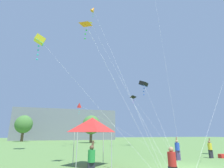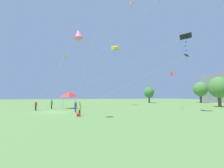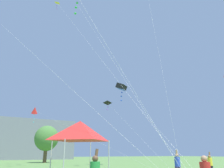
# 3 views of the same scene
# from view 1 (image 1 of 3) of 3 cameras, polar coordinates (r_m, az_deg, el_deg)

# --- Properties ---
(ground_plane) EXTENTS (220.00, 220.00, 0.00)m
(ground_plane) POSITION_cam_1_polar(r_m,az_deg,el_deg) (13.90, 24.61, -23.66)
(ground_plane) COLOR #5B8442
(distant_building) EXTENTS (37.63, 12.84, 11.39)m
(distant_building) POSITION_cam_1_polar(r_m,az_deg,el_deg) (74.62, -14.78, -12.81)
(distant_building) COLOR slate
(distant_building) RESTS_ON ground
(tree_near_right) EXTENTS (4.58, 4.12, 6.91)m
(tree_near_right) POSITION_cam_1_polar(r_m,az_deg,el_deg) (46.82, -6.79, -13.11)
(tree_near_right) COLOR brown
(tree_near_right) RESTS_ON ground
(tree_far_right) EXTENTS (5.21, 4.69, 7.86)m
(tree_far_right) POSITION_cam_1_polar(r_m,az_deg,el_deg) (61.91, -26.86, -11.66)
(tree_far_right) COLOR brown
(tree_far_right) RESTS_ON ground
(festival_tent) EXTENTS (2.56, 2.56, 3.35)m
(festival_tent) POSITION_cam_1_polar(r_m,az_deg,el_deg) (13.28, -6.48, -13.10)
(festival_tent) COLOR #B7B7BC
(festival_tent) RESTS_ON ground
(cooler_box) EXTENTS (0.59, 0.40, 0.36)m
(cooler_box) POSITION_cam_1_polar(r_m,az_deg,el_deg) (20.55, 32.30, -19.26)
(cooler_box) COLOR red
(cooler_box) RESTS_ON ground
(person_green_shirt) EXTENTS (0.38, 0.38, 1.84)m
(person_green_shirt) POSITION_cam_1_polar(r_m,az_deg,el_deg) (10.02, -6.74, -23.26)
(person_green_shirt) COLOR #282833
(person_green_shirt) RESTS_ON ground
(person_blue_shirt) EXTENTS (0.39, 0.39, 1.92)m
(person_blue_shirt) POSITION_cam_1_polar(r_m,az_deg,el_deg) (17.21, 20.57, -19.19)
(person_blue_shirt) COLOR #473860
(person_blue_shirt) RESTS_ON ground
(person_red_shirt) EXTENTS (0.38, 0.38, 1.59)m
(person_red_shirt) POSITION_cam_1_polar(r_m,az_deg,el_deg) (9.21, 19.09, -23.39)
(person_red_shirt) COLOR #282833
(person_red_shirt) RESTS_ON ground
(person_yellow_shirt) EXTENTS (0.37, 0.37, 1.79)m
(person_yellow_shirt) POSITION_cam_1_polar(r_m,az_deg,el_deg) (19.92, 29.38, -17.83)
(person_yellow_shirt) COLOR #282833
(person_yellow_shirt) RESTS_ON ground
(kite_yellow_delta_0) EXTENTS (0.98, 25.65, 25.65)m
(kite_yellow_delta_0) POSITION_cam_1_polar(r_m,az_deg,el_deg) (39.78, -6.93, 19.07)
(kite_yellow_delta_0) COLOR silver
(kite_yellow_delta_0) RESTS_ON ground
(kite_black_delta_1) EXTENTS (4.89, 19.01, 9.64)m
(kite_black_delta_1) POSITION_cam_1_polar(r_m,az_deg,el_deg) (35.24, 6.96, -4.31)
(kite_black_delta_1) COLOR silver
(kite_black_delta_1) RESTS_ON ground
(kite_orange_diamond_2) EXTENTS (1.15, 19.02, 24.24)m
(kite_orange_diamond_2) POSITION_cam_1_polar(r_m,az_deg,el_deg) (34.07, -6.18, 23.04)
(kite_orange_diamond_2) COLOR silver
(kite_orange_diamond_2) RESTS_ON ground
(kite_black_box_3) EXTENTS (10.90, 23.69, 12.40)m
(kite_black_box_3) POSITION_cam_1_polar(r_m,az_deg,el_deg) (35.14, 10.25, -0.01)
(kite_black_box_3) COLOR silver
(kite_black_box_3) RESTS_ON ground
(kite_yellow_box_4) EXTENTS (9.36, 17.90, 16.21)m
(kite_yellow_box_4) POSITION_cam_1_polar(r_m,az_deg,el_deg) (28.27, -22.55, 13.06)
(kite_yellow_box_4) COLOR silver
(kite_yellow_box_4) RESTS_ON ground
(kite_orange_delta_6) EXTENTS (3.89, 4.97, 10.72)m
(kite_orange_delta_6) POSITION_cam_1_polar(r_m,az_deg,el_deg) (14.73, -8.56, 18.54)
(kite_orange_delta_6) COLOR silver
(kite_orange_delta_6) RESTS_ON ground
(kite_red_diamond_8) EXTENTS (6.46, 23.40, 8.75)m
(kite_red_diamond_8) POSITION_cam_1_polar(r_m,az_deg,el_deg) (37.26, -10.62, -6.76)
(kite_red_diamond_8) COLOR silver
(kite_red_diamond_8) RESTS_ON ground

